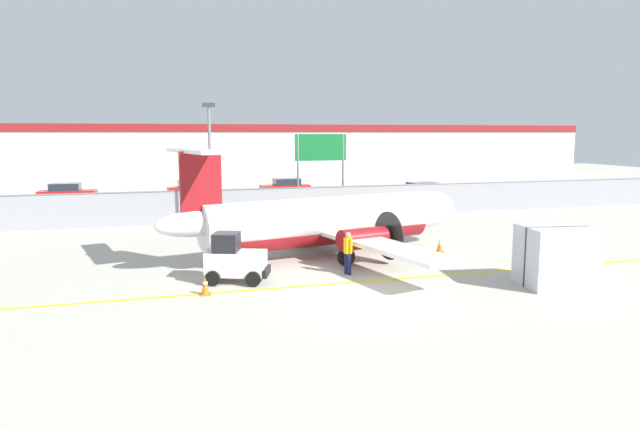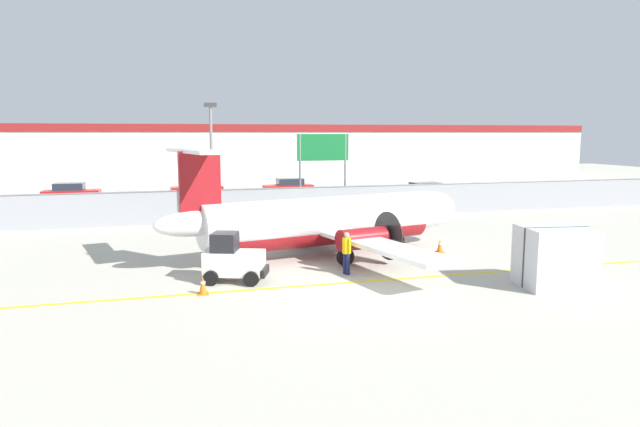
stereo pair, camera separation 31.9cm
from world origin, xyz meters
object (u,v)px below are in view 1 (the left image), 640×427
traffic_cone_near_left (365,238)px  parked_car_0 (67,193)px  parked_car_2 (286,188)px  parked_car_3 (421,192)px  apron_light_pole (210,155)px  baggage_tug (235,260)px  cargo_container (556,256)px  traffic_cone_far_right (220,268)px  traffic_cone_near_right (440,246)px  parked_car_1 (193,190)px  commuter_airplane (331,220)px  ground_crew_worker (348,251)px  highway_sign (321,154)px  traffic_cone_far_left (205,286)px

traffic_cone_near_left → parked_car_0: size_ratio=0.15×
parked_car_2 → parked_car_3: bearing=143.6°
parked_car_0 → apron_light_pole: 17.78m
baggage_tug → cargo_container: (11.19, -3.82, 0.24)m
parked_car_2 → parked_car_3: (9.44, -6.87, 0.00)m
traffic_cone_far_right → parked_car_0: bearing=109.0°
cargo_container → traffic_cone_near_right: cargo_container is taller
parked_car_3 → parked_car_1: bearing=-25.9°
baggage_tug → traffic_cone_near_right: size_ratio=4.01×
parked_car_1 → commuter_airplane: bearing=-82.8°
cargo_container → parked_car_2: bearing=104.3°
apron_light_pole → parked_car_1: bearing=90.2°
ground_crew_worker → highway_sign: highway_sign is taller
traffic_cone_far_right → traffic_cone_near_left: bearing=29.5°
traffic_cone_near_left → highway_sign: (0.86, 10.83, 3.83)m
traffic_cone_far_right → parked_car_3: (17.93, 18.83, 0.58)m
parked_car_1 → highway_sign: size_ratio=0.78×
traffic_cone_near_left → parked_car_0: parked_car_0 is taller
highway_sign → ground_crew_worker: bearing=-102.7°
parked_car_0 → highway_sign: bearing=-29.1°
ground_crew_worker → parked_car_1: (-4.14, 27.43, -0.06)m
highway_sign → traffic_cone_near_right: bearing=-82.2°
parked_car_2 → parked_car_3: 11.68m
commuter_airplane → highway_sign: 13.30m
traffic_cone_far_right → highway_sign: 17.87m
baggage_tug → traffic_cone_far_right: baggage_tug is taller
baggage_tug → apron_light_pole: apron_light_pole is taller
traffic_cone_near_right → traffic_cone_far_left: 11.98m
parked_car_1 → parked_car_2: bearing=-8.1°
traffic_cone_far_left → parked_car_0: parked_car_0 is taller
parked_car_0 → commuter_airplane: bearing=-56.1°
parked_car_0 → highway_sign: size_ratio=0.78×
traffic_cone_near_left → traffic_cone_near_right: same height
baggage_tug → traffic_cone_near_left: (7.30, 5.47, -0.54)m
traffic_cone_far_right → apron_light_pole: (0.79, 11.44, 3.99)m
baggage_tug → traffic_cone_near_right: bearing=35.7°
cargo_container → traffic_cone_near_left: 10.11m
cargo_container → parked_car_3: 24.58m
traffic_cone_near_right → apron_light_pole: size_ratio=0.09×
parked_car_2 → apron_light_pole: size_ratio=0.58×
traffic_cone_near_left → highway_sign: bearing=85.5°
parked_car_3 → traffic_cone_near_right: bearing=63.9°
traffic_cone_far_left → traffic_cone_far_right: 2.64m
traffic_cone_near_left → parked_car_1: size_ratio=0.15×
commuter_airplane → traffic_cone_far_right: bearing=-167.8°
traffic_cone_near_left → traffic_cone_near_right: 3.84m
highway_sign → parked_car_1: bearing=125.3°
ground_crew_worker → parked_car_0: 30.40m
baggage_tug → highway_sign: bearing=83.7°
commuter_airplane → parked_car_3: 20.59m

